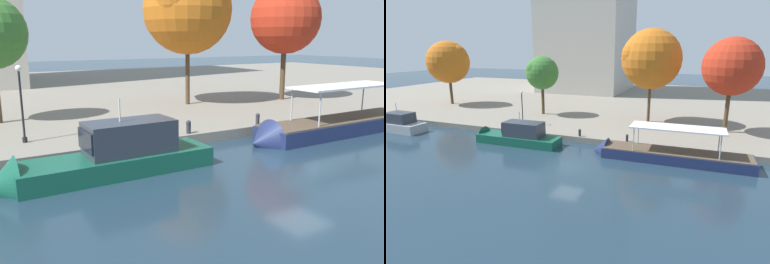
% 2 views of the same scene
% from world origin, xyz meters
% --- Properties ---
extents(ground_plane, '(220.00, 220.00, 0.00)m').
position_xyz_m(ground_plane, '(0.00, 0.00, 0.00)').
color(ground_plane, '#1E3342').
extents(dock_promenade, '(120.00, 55.00, 0.61)m').
position_xyz_m(dock_promenade, '(0.00, 34.67, 0.30)').
color(dock_promenade, gray).
rests_on(dock_promenade, ground_plane).
extents(motor_yacht_0, '(8.29, 2.69, 4.35)m').
position_xyz_m(motor_yacht_0, '(-25.18, 3.62, 0.66)').
color(motor_yacht_0, '#9EA3A8').
rests_on(motor_yacht_0, ground_plane).
extents(motor_yacht_1, '(10.21, 2.71, 4.47)m').
position_xyz_m(motor_yacht_1, '(-8.12, 4.34, 0.71)').
color(motor_yacht_1, '#14513D').
rests_on(motor_yacht_1, ground_plane).
extents(tour_boat_2, '(14.33, 3.10, 4.28)m').
position_xyz_m(tour_boat_2, '(7.58, 4.83, 0.39)').
color(tour_boat_2, navy).
rests_on(tour_boat_2, ground_plane).
extents(mooring_bollard_0, '(0.31, 0.31, 0.82)m').
position_xyz_m(mooring_bollard_0, '(-1.78, 7.61, 1.04)').
color(mooring_bollard_0, '#2D2D33').
rests_on(mooring_bollard_0, dock_promenade).
extents(mooring_bollard_1, '(0.29, 0.29, 0.77)m').
position_xyz_m(mooring_bollard_1, '(3.52, 7.56, 1.02)').
color(mooring_bollard_1, '#2D2D33').
rests_on(mooring_bollard_1, dock_promenade).
extents(lamp_post, '(0.34, 0.34, 4.23)m').
position_xyz_m(lamp_post, '(-10.66, 10.33, 2.95)').
color(lamp_post, black).
rests_on(lamp_post, dock_promenade).
extents(tree_0, '(4.72, 4.72, 8.32)m').
position_xyz_m(tree_0, '(-11.31, 17.03, 6.63)').
color(tree_0, '#4C3823').
rests_on(tree_0, dock_promenade).
extents(tree_1, '(6.39, 6.39, 10.62)m').
position_xyz_m(tree_1, '(13.13, 15.81, 8.08)').
color(tree_1, '#4C3823').
rests_on(tree_1, dock_promenade).
extents(tree_2, '(7.53, 7.83, 11.81)m').
position_xyz_m(tree_2, '(3.69, 17.85, 8.60)').
color(tree_2, '#4C3823').
rests_on(tree_2, dock_promenade).
extents(tree_3, '(7.02, 7.02, 10.59)m').
position_xyz_m(tree_3, '(-30.09, 18.82, 7.80)').
color(tree_3, '#4C3823').
rests_on(tree_3, dock_promenade).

